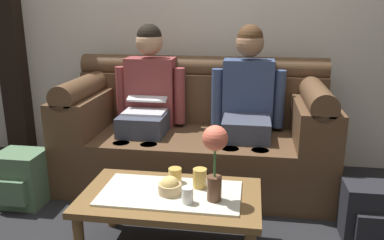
# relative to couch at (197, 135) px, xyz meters

# --- Properties ---
(couch) EXTENTS (2.00, 0.88, 0.96)m
(couch) POSITION_rel_couch_xyz_m (0.00, 0.00, 0.00)
(couch) COLOR #513823
(couch) RESTS_ON ground_plane
(person_left) EXTENTS (0.56, 0.67, 1.22)m
(person_left) POSITION_rel_couch_xyz_m (-0.38, -0.00, 0.28)
(person_left) COLOR #383D4C
(person_left) RESTS_ON ground_plane
(person_right) EXTENTS (0.56, 0.67, 1.22)m
(person_right) POSITION_rel_couch_xyz_m (0.38, -0.00, 0.28)
(person_right) COLOR #383D4C
(person_right) RESTS_ON ground_plane
(coffee_table) EXTENTS (0.97, 0.57, 0.38)m
(coffee_table) POSITION_rel_couch_xyz_m (0.00, -1.00, -0.05)
(coffee_table) COLOR brown
(coffee_table) RESTS_ON ground_plane
(flower_vase) EXTENTS (0.13, 0.13, 0.40)m
(flower_vase) POSITION_rel_couch_xyz_m (0.24, -1.06, 0.27)
(flower_vase) COLOR brown
(flower_vase) RESTS_ON coffee_table
(snack_bowl) EXTENTS (0.13, 0.13, 0.10)m
(snack_bowl) POSITION_rel_couch_xyz_m (-0.00, -1.02, 0.04)
(snack_bowl) COLOR tan
(snack_bowl) RESTS_ON coffee_table
(cup_near_left) EXTENTS (0.08, 0.08, 0.11)m
(cup_near_left) POSITION_rel_couch_xyz_m (0.15, -0.92, 0.05)
(cup_near_left) COLOR gold
(cup_near_left) RESTS_ON coffee_table
(cup_near_right) EXTENTS (0.06, 0.06, 0.08)m
(cup_near_right) POSITION_rel_couch_xyz_m (0.11, -1.11, 0.04)
(cup_near_right) COLOR white
(cup_near_right) RESTS_ON coffee_table
(cup_far_center) EXTENTS (0.07, 0.07, 0.08)m
(cup_far_center) POSITION_rel_couch_xyz_m (-0.00, -0.88, 0.04)
(cup_far_center) COLOR gold
(cup_far_center) RESTS_ON coffee_table
(backpack_left) EXTENTS (0.31, 0.31, 0.38)m
(backpack_left) POSITION_rel_couch_xyz_m (-1.15, -0.59, -0.19)
(backpack_left) COLOR #4C6B4C
(backpack_left) RESTS_ON ground_plane
(backpack_right) EXTENTS (0.35, 0.27, 0.34)m
(backpack_right) POSITION_rel_couch_xyz_m (1.15, -0.68, -0.21)
(backpack_right) COLOR black
(backpack_right) RESTS_ON ground_plane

